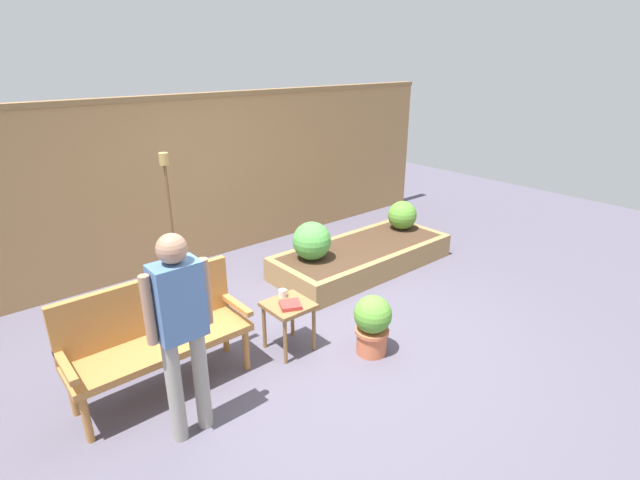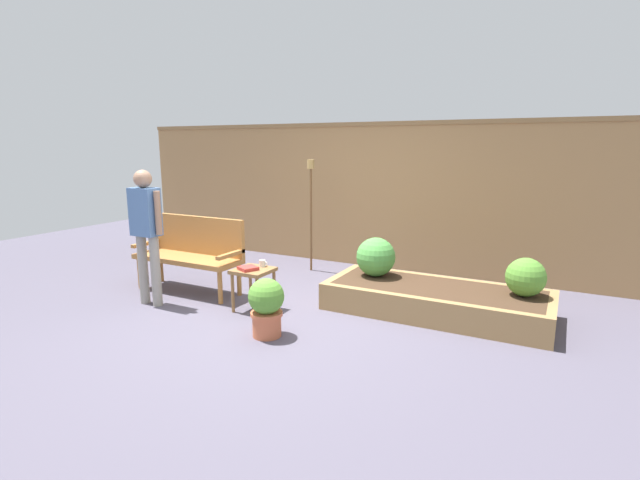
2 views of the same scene
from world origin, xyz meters
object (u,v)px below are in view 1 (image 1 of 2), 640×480
object	(u,v)px
garden_bench	(155,328)
side_table	(289,311)
tiki_torch	(169,198)
book_on_table	(290,305)
cup_on_table	(283,293)
potted_boxwood	(372,323)
shrub_near_bench	(312,241)
person_by_bench	(181,321)
shrub_far_corner	(402,215)

from	to	relation	value
garden_bench	side_table	bearing A→B (deg)	-13.35
side_table	tiki_torch	distance (m)	1.97
book_on_table	cup_on_table	bearing A→B (deg)	98.34
side_table	potted_boxwood	size ratio (longest dim) A/B	0.83
book_on_table	tiki_torch	distance (m)	1.99
garden_bench	book_on_table	world-z (taller)	garden_bench
garden_bench	potted_boxwood	xyz separation A→B (m)	(1.68, -0.82, -0.23)
side_table	shrub_near_bench	size ratio (longest dim) A/B	1.04
cup_on_table	book_on_table	bearing A→B (deg)	-106.70
side_table	shrub_near_bench	bearing A→B (deg)	42.01
side_table	person_by_bench	xyz separation A→B (m)	(-1.18, -0.39, 0.54)
garden_bench	potted_boxwood	size ratio (longest dim) A/B	2.49
book_on_table	potted_boxwood	world-z (taller)	potted_boxwood
tiki_torch	cup_on_table	bearing A→B (deg)	-79.78
shrub_near_bench	potted_boxwood	bearing A→B (deg)	-109.30
side_table	potted_boxwood	bearing A→B (deg)	-45.13
potted_boxwood	shrub_near_bench	xyz separation A→B (m)	(0.53, 1.52, 0.22)
garden_bench	book_on_table	bearing A→B (deg)	-16.54
book_on_table	potted_boxwood	size ratio (longest dim) A/B	0.31
cup_on_table	book_on_table	distance (m)	0.20
cup_on_table	tiki_torch	bearing A→B (deg)	100.22
cup_on_table	person_by_bench	distance (m)	1.39
garden_bench	side_table	distance (m)	1.17
garden_bench	cup_on_table	xyz separation A→B (m)	(1.17, -0.14, -0.03)
cup_on_table	shrub_far_corner	world-z (taller)	shrub_far_corner
book_on_table	potted_boxwood	xyz separation A→B (m)	(0.57, -0.49, -0.18)
shrub_near_bench	shrub_far_corner	size ratio (longest dim) A/B	1.15
cup_on_table	shrub_near_bench	xyz separation A→B (m)	(1.04, 0.83, 0.01)
garden_bench	cup_on_table	size ratio (longest dim) A/B	13.73
shrub_far_corner	tiki_torch	xyz separation A→B (m)	(-2.98, 0.85, 0.62)
side_table	person_by_bench	world-z (taller)	person_by_bench
potted_boxwood	person_by_bench	xyz separation A→B (m)	(-1.73, 0.15, 0.62)
cup_on_table	shrub_near_bench	bearing A→B (deg)	38.79
potted_boxwood	cup_on_table	bearing A→B (deg)	126.77
potted_boxwood	book_on_table	bearing A→B (deg)	139.39
potted_boxwood	tiki_torch	distance (m)	2.63
side_table	potted_boxwood	world-z (taller)	potted_boxwood
cup_on_table	potted_boxwood	world-z (taller)	potted_boxwood
book_on_table	person_by_bench	bearing A→B (deg)	-138.97
potted_boxwood	shrub_far_corner	world-z (taller)	shrub_far_corner
cup_on_table	shrub_far_corner	bearing A→B (deg)	17.32
garden_bench	shrub_far_corner	xyz separation A→B (m)	(3.85, 0.70, -0.04)
garden_bench	shrub_far_corner	size ratio (longest dim) A/B	3.60
side_table	shrub_far_corner	distance (m)	2.88
person_by_bench	potted_boxwood	bearing A→B (deg)	-5.07
shrub_far_corner	potted_boxwood	bearing A→B (deg)	-145.06
tiki_torch	person_by_bench	distance (m)	2.40
side_table	person_by_bench	bearing A→B (deg)	-161.58
garden_bench	cup_on_table	distance (m)	1.18
cup_on_table	book_on_table	xyz separation A→B (m)	(-0.06, -0.19, -0.02)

